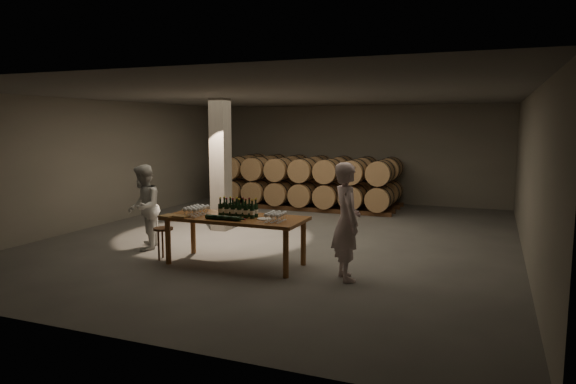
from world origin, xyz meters
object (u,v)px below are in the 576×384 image
at_px(tasting_table, 235,222).
at_px(person_woman, 144,207).
at_px(notebook_near, 181,216).
at_px(bottle_cluster, 238,210).
at_px(stool, 163,233).
at_px(person_man, 347,221).
at_px(plate, 264,219).

distance_m(tasting_table, person_woman, 2.34).
bearing_deg(notebook_near, bottle_cluster, 26.50).
xyz_separation_m(stool, person_man, (3.60, 0.06, 0.48)).
xyz_separation_m(tasting_table, person_woman, (-2.31, 0.35, 0.09)).
bearing_deg(plate, person_man, -3.27).
height_order(tasting_table, plate, plate).
distance_m(person_man, person_woman, 4.48).
xyz_separation_m(tasting_table, plate, (0.61, -0.03, 0.11)).
distance_m(notebook_near, person_woman, 1.63).
relative_size(tasting_table, person_woman, 1.47).
bearing_deg(tasting_table, stool, -172.84).
distance_m(plate, person_woman, 2.95).
bearing_deg(stool, plate, 4.10).
bearing_deg(person_woman, notebook_near, 33.61).
bearing_deg(bottle_cluster, notebook_near, -154.90).
bearing_deg(person_woman, tasting_table, 53.32).
distance_m(bottle_cluster, plate, 0.57).
xyz_separation_m(plate, person_woman, (-2.92, 0.39, -0.03)).
xyz_separation_m(plate, stool, (-2.06, -0.15, -0.40)).
xyz_separation_m(notebook_near, stool, (-0.57, 0.24, -0.41)).
bearing_deg(plate, stool, -175.90).
distance_m(bottle_cluster, person_woman, 2.39).
relative_size(plate, person_man, 0.13).
height_order(plate, person_woman, person_woman).
xyz_separation_m(stool, person_woman, (-0.86, 0.54, 0.38)).
xyz_separation_m(bottle_cluster, person_man, (2.09, -0.14, -0.04)).
bearing_deg(plate, notebook_near, -165.52).
xyz_separation_m(tasting_table, person_man, (2.14, -0.12, 0.19)).
relative_size(notebook_near, person_woman, 0.15).
distance_m(plate, notebook_near, 1.54).
height_order(bottle_cluster, person_woman, person_woman).
xyz_separation_m(bottle_cluster, stool, (-1.51, -0.20, -0.52)).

